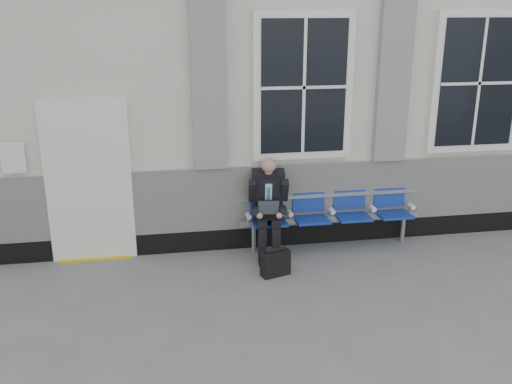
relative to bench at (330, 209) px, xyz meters
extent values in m
plane|color=slate|center=(1.74, -1.32, -0.55)|extent=(70.00, 70.00, 0.00)
cube|color=silver|center=(1.74, 2.18, 1.55)|extent=(14.00, 4.00, 4.20)
cube|color=black|center=(1.74, 0.15, -0.40)|extent=(14.00, 0.10, 0.30)
cube|color=silver|center=(1.74, 0.14, 0.20)|extent=(14.00, 0.08, 0.90)
cube|color=gray|center=(-1.66, 0.12, 1.85)|extent=(0.45, 0.14, 2.40)
cube|color=gray|center=(0.84, 0.12, 1.85)|extent=(0.45, 0.14, 2.40)
cube|color=white|center=(-0.41, 0.14, 1.70)|extent=(1.35, 0.10, 1.95)
cube|color=black|center=(-0.41, 0.09, 1.70)|extent=(1.15, 0.02, 1.75)
cube|color=white|center=(2.09, 0.14, 1.70)|extent=(1.35, 0.10, 1.95)
cube|color=black|center=(2.09, 0.09, 1.70)|extent=(1.15, 0.02, 1.75)
cube|color=black|center=(-3.26, 0.28, 0.50)|extent=(0.95, 0.30, 2.10)
cube|color=white|center=(-3.26, 0.13, 0.50)|extent=(1.10, 0.10, 2.20)
cube|color=gold|center=(-3.26, 0.16, -0.54)|extent=(0.95, 0.30, 0.02)
cube|color=white|center=(-4.16, 0.13, 0.90)|extent=(0.30, 0.02, 0.40)
cube|color=#9EA0A3|center=(0.00, -0.02, -0.13)|extent=(2.60, 0.07, 0.07)
cube|color=#9EA0A3|center=(0.00, 0.10, 0.18)|extent=(2.60, 0.05, 0.05)
cylinder|color=#9EA0A3|center=(-1.10, -0.02, -0.36)|extent=(0.06, 0.06, 0.39)
cylinder|color=#9EA0A3|center=(1.10, -0.02, -0.36)|extent=(0.06, 0.06, 0.39)
cube|color=navy|center=(-0.90, -0.10, -0.10)|extent=(0.46, 0.42, 0.07)
cube|color=navy|center=(-0.90, 0.11, 0.16)|extent=(0.46, 0.10, 0.40)
cube|color=navy|center=(-0.30, -0.10, -0.10)|extent=(0.46, 0.42, 0.07)
cube|color=navy|center=(-0.30, 0.11, 0.16)|extent=(0.46, 0.10, 0.40)
cube|color=navy|center=(0.30, -0.10, -0.10)|extent=(0.46, 0.42, 0.07)
cube|color=navy|center=(0.30, 0.11, 0.16)|extent=(0.46, 0.10, 0.40)
cube|color=navy|center=(0.90, -0.10, -0.10)|extent=(0.46, 0.42, 0.07)
cube|color=navy|center=(0.90, 0.11, 0.16)|extent=(0.46, 0.10, 0.40)
cylinder|color=white|center=(-1.18, -0.07, 0.00)|extent=(0.07, 0.12, 0.07)
cylinder|color=white|center=(-0.60, -0.07, 0.00)|extent=(0.07, 0.12, 0.07)
cylinder|color=white|center=(0.00, -0.07, 0.00)|extent=(0.07, 0.12, 0.07)
cylinder|color=white|center=(0.60, -0.07, 0.00)|extent=(0.07, 0.12, 0.07)
cylinder|color=white|center=(1.18, -0.07, 0.00)|extent=(0.07, 0.12, 0.07)
cube|color=black|center=(-1.05, -0.43, -0.51)|extent=(0.13, 0.25, 0.08)
cube|color=black|center=(-0.87, -0.45, -0.51)|extent=(0.13, 0.25, 0.08)
cube|color=black|center=(-1.04, -0.37, -0.31)|extent=(0.13, 0.13, 0.47)
cube|color=black|center=(-0.86, -0.40, -0.31)|extent=(0.13, 0.13, 0.47)
cube|color=black|center=(-1.01, -0.17, -0.02)|extent=(0.18, 0.43, 0.13)
cube|color=black|center=(-0.83, -0.20, -0.02)|extent=(0.18, 0.43, 0.13)
cube|color=black|center=(-0.90, -0.01, 0.29)|extent=(0.42, 0.36, 0.58)
cube|color=#B9DAF4|center=(-0.91, -0.11, 0.30)|extent=(0.10, 0.10, 0.33)
cube|color=teal|center=(-0.91, -0.12, 0.29)|extent=(0.05, 0.08, 0.27)
cube|color=black|center=(-0.90, -0.03, 0.56)|extent=(0.47, 0.28, 0.13)
cylinder|color=tan|center=(-0.91, -0.08, 0.63)|extent=(0.10, 0.10, 0.09)
sphere|color=tan|center=(-0.92, -0.13, 0.72)|extent=(0.19, 0.19, 0.19)
cube|color=black|center=(-1.13, -0.07, 0.36)|extent=(0.13, 0.27, 0.34)
cube|color=black|center=(-0.69, -0.13, 0.36)|extent=(0.13, 0.27, 0.34)
cube|color=black|center=(-1.11, -0.23, 0.14)|extent=(0.12, 0.29, 0.13)
cube|color=black|center=(-0.75, -0.28, 0.14)|extent=(0.12, 0.29, 0.13)
sphere|color=tan|center=(-1.08, -0.37, 0.10)|extent=(0.08, 0.08, 0.08)
sphere|color=tan|center=(-0.82, -0.40, 0.10)|extent=(0.08, 0.08, 0.08)
cube|color=black|center=(-0.94, -0.31, 0.06)|extent=(0.33, 0.25, 0.02)
cube|color=black|center=(-0.93, -0.21, 0.15)|extent=(0.31, 0.12, 0.19)
cube|color=black|center=(-0.93, -0.22, 0.15)|extent=(0.28, 0.10, 0.17)
cube|color=black|center=(-0.95, -0.80, -0.39)|extent=(0.40, 0.26, 0.33)
cylinder|color=black|center=(-0.95, -0.80, -0.20)|extent=(0.29, 0.14, 0.06)
camera|label=1|loc=(-2.30, -7.25, 2.73)|focal=40.00mm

